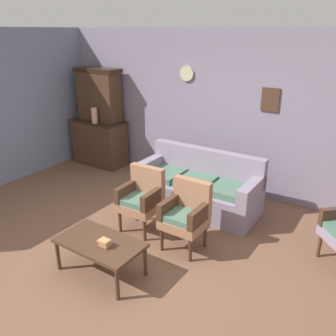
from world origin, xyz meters
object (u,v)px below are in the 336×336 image
floral_couch (198,188)px  book_stack_on_table (105,243)px  armchair_by_doorway (142,197)px  armchair_near_couch_end (186,213)px  coffee_table (100,245)px  vase_on_cabinet (94,115)px  side_cabinet (100,142)px

floral_couch → book_stack_on_table: 2.10m
armchair_by_doorway → armchair_near_couch_end: size_ratio=1.00×
floral_couch → coffee_table: (-0.13, -2.05, 0.05)m
vase_on_cabinet → armchair_by_doorway: size_ratio=0.34×
side_cabinet → floral_couch: bearing=-12.5°
floral_couch → armchair_by_doorway: bearing=-108.1°
side_cabinet → armchair_near_couch_end: bearing=-28.1°
vase_on_cabinet → coffee_table: bearing=-45.1°
floral_couch → armchair_by_doorway: 1.08m
floral_couch → armchair_by_doorway: same height
floral_couch → armchair_near_couch_end: size_ratio=2.15×
vase_on_cabinet → book_stack_on_table: (2.58, -2.51, -0.62)m
vase_on_cabinet → floral_couch: size_ratio=0.16×
armchair_by_doorway → book_stack_on_table: size_ratio=5.73×
side_cabinet → armchair_near_couch_end: 3.52m
vase_on_cabinet → book_stack_on_table: size_ratio=1.93×
side_cabinet → coffee_table: side_cabinet is taller
coffee_table → side_cabinet: bearing=134.0°
side_cabinet → vase_on_cabinet: (0.09, -0.18, 0.62)m
armchair_near_couch_end → side_cabinet: bearing=151.9°
coffee_table → book_stack_on_table: size_ratio=6.37×
floral_couch → book_stack_on_table: bearing=-90.3°
vase_on_cabinet → armchair_by_doorway: (2.26, -1.43, -0.58)m
side_cabinet → book_stack_on_table: size_ratio=7.36×
book_stack_on_table → armchair_near_couch_end: bearing=67.6°
armchair_by_doorway → armchair_near_couch_end: same height
coffee_table → armchair_by_doorway: bearing=101.0°
armchair_near_couch_end → floral_couch: bearing=111.3°
vase_on_cabinet → armchair_near_couch_end: vase_on_cabinet is taller
armchair_by_doorway → coffee_table: bearing=-79.0°
armchair_by_doorway → book_stack_on_table: bearing=-73.5°
side_cabinet → vase_on_cabinet: 0.65m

